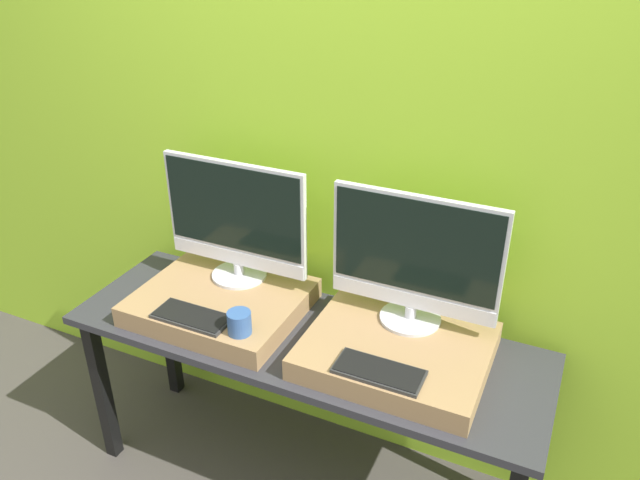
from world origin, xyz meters
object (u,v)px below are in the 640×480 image
object	(u,v)px
keyboard_left	(192,317)
monitor_right	(415,259)
mug	(239,323)
monitor_left	(235,220)
keyboard_right	(379,371)

from	to	relation	value
keyboard_left	monitor_right	distance (m)	0.80
keyboard_left	monitor_right	world-z (taller)	monitor_right
keyboard_left	mug	size ratio (longest dim) A/B	3.40
monitor_left	monitor_right	size ratio (longest dim) A/B	1.00
monitor_left	mug	size ratio (longest dim) A/B	7.07
monitor_left	keyboard_right	world-z (taller)	monitor_left
keyboard_left	keyboard_right	world-z (taller)	same
mug	monitor_right	xyz separation A→B (m)	(0.50, 0.31, 0.20)
keyboard_left	mug	xyz separation A→B (m)	(0.20, 0.00, 0.03)
mug	keyboard_right	bearing A→B (deg)	-0.00
keyboard_left	keyboard_right	bearing A→B (deg)	0.00
keyboard_right	monitor_left	bearing A→B (deg)	155.65
keyboard_left	keyboard_right	size ratio (longest dim) A/B	1.00
keyboard_left	keyboard_right	xyz separation A→B (m)	(0.69, 0.00, 0.00)
mug	monitor_right	world-z (taller)	monitor_right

